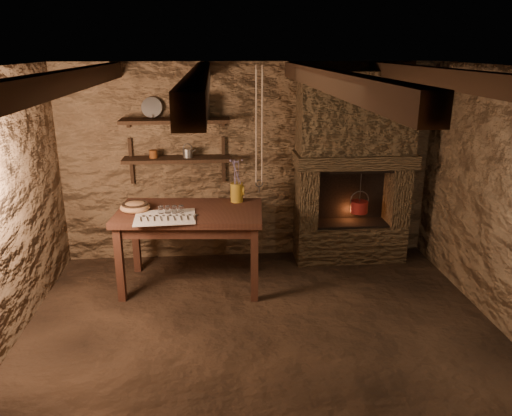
{
  "coord_description": "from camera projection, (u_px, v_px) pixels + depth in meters",
  "views": [
    {
      "loc": [
        -0.4,
        -3.96,
        2.56
      ],
      "look_at": [
        0.01,
        0.9,
        0.98
      ],
      "focal_mm": 35.0,
      "sensor_mm": 36.0,
      "label": 1
    }
  ],
  "objects": [
    {
      "name": "floor",
      "position": [
        264.0,
        339.0,
        4.57
      ],
      "size": [
        4.5,
        4.5,
        0.0
      ],
      "primitive_type": "plane",
      "color": "black",
      "rests_on": "ground"
    },
    {
      "name": "back_wall",
      "position": [
        248.0,
        163.0,
        6.1
      ],
      "size": [
        4.5,
        0.04,
        2.4
      ],
      "primitive_type": "cube",
      "color": "#473221",
      "rests_on": "floor"
    },
    {
      "name": "front_wall",
      "position": [
        307.0,
        355.0,
        2.3
      ],
      "size": [
        4.5,
        0.04,
        2.4
      ],
      "primitive_type": "cube",
      "color": "#473221",
      "rests_on": "floor"
    },
    {
      "name": "ceiling",
      "position": [
        265.0,
        68.0,
        3.83
      ],
      "size": [
        4.5,
        4.0,
        0.04
      ],
      "primitive_type": "cube",
      "color": "black",
      "rests_on": "back_wall"
    },
    {
      "name": "beam_far_left",
      "position": [
        66.0,
        81.0,
        3.74
      ],
      "size": [
        0.14,
        3.95,
        0.16
      ],
      "primitive_type": "cube",
      "color": "black",
      "rests_on": "ceiling"
    },
    {
      "name": "beam_mid_left",
      "position": [
        200.0,
        81.0,
        3.82
      ],
      "size": [
        0.14,
        3.95,
        0.16
      ],
      "primitive_type": "cube",
      "color": "black",
      "rests_on": "ceiling"
    },
    {
      "name": "beam_mid_right",
      "position": [
        328.0,
        80.0,
        3.9
      ],
      "size": [
        0.14,
        3.95,
        0.16
      ],
      "primitive_type": "cube",
      "color": "black",
      "rests_on": "ceiling"
    },
    {
      "name": "beam_far_right",
      "position": [
        452.0,
        79.0,
        3.98
      ],
      "size": [
        0.14,
        3.95,
        0.16
      ],
      "primitive_type": "cube",
      "color": "black",
      "rests_on": "ceiling"
    },
    {
      "name": "shelf_lower",
      "position": [
        177.0,
        159.0,
        5.85
      ],
      "size": [
        1.25,
        0.3,
        0.04
      ],
      "primitive_type": "cube",
      "color": "black",
      "rests_on": "back_wall"
    },
    {
      "name": "shelf_upper",
      "position": [
        175.0,
        121.0,
        5.71
      ],
      "size": [
        1.25,
        0.3,
        0.04
      ],
      "primitive_type": "cube",
      "color": "black",
      "rests_on": "back_wall"
    },
    {
      "name": "hearth",
      "position": [
        354.0,
        163.0,
        5.97
      ],
      "size": [
        1.43,
        0.51,
        2.3
      ],
      "color": "#37291B",
      "rests_on": "floor"
    },
    {
      "name": "work_table",
      "position": [
        191.0,
        245.0,
        5.48
      ],
      "size": [
        1.62,
        1.01,
        0.89
      ],
      "rotation": [
        0.0,
        0.0,
        -0.08
      ],
      "color": "#341A12",
      "rests_on": "floor"
    },
    {
      "name": "linen_cloth",
      "position": [
        165.0,
        217.0,
        5.12
      ],
      "size": [
        0.64,
        0.53,
        0.01
      ],
      "primitive_type": "cube",
      "rotation": [
        0.0,
        0.0,
        0.05
      ],
      "color": "white",
      "rests_on": "work_table"
    },
    {
      "name": "pewter_cutlery_row",
      "position": [
        165.0,
        217.0,
        5.1
      ],
      "size": [
        0.53,
        0.23,
        0.01
      ],
      "primitive_type": null,
      "rotation": [
        0.0,
        0.0,
        0.05
      ],
      "color": "gray",
      "rests_on": "linen_cloth"
    },
    {
      "name": "drinking_glasses",
      "position": [
        168.0,
        210.0,
        5.22
      ],
      "size": [
        0.2,
        0.06,
        0.08
      ],
      "primitive_type": null,
      "color": "silver",
      "rests_on": "linen_cloth"
    },
    {
      "name": "stoneware_jug",
      "position": [
        237.0,
        183.0,
        5.59
      ],
      "size": [
        0.16,
        0.14,
        0.5
      ],
      "rotation": [
        0.0,
        0.0,
        -0.03
      ],
      "color": "#A87F20",
      "rests_on": "work_table"
    },
    {
      "name": "wooden_bowl",
      "position": [
        135.0,
        207.0,
        5.33
      ],
      "size": [
        0.33,
        0.33,
        0.11
      ],
      "primitive_type": "ellipsoid",
      "rotation": [
        0.0,
        0.0,
        0.03
      ],
      "color": "#AA7549",
      "rests_on": "work_table"
    },
    {
      "name": "iron_stockpot",
      "position": [
        198.0,
        110.0,
        5.69
      ],
      "size": [
        0.34,
        0.34,
        0.2
      ],
      "primitive_type": "cylinder",
      "rotation": [
        0.0,
        0.0,
        -0.39
      ],
      "color": "#302E2B",
      "rests_on": "shelf_upper"
    },
    {
      "name": "tin_pan",
      "position": [
        152.0,
        108.0,
        5.74
      ],
      "size": [
        0.25,
        0.12,
        0.24
      ],
      "primitive_type": "cylinder",
      "rotation": [
        1.26,
        0.0,
        -0.08
      ],
      "color": "gray",
      "rests_on": "shelf_upper"
    },
    {
      "name": "small_kettle",
      "position": [
        188.0,
        153.0,
        5.84
      ],
      "size": [
        0.18,
        0.16,
        0.16
      ],
      "primitive_type": null,
      "rotation": [
        0.0,
        0.0,
        0.33
      ],
      "color": "gray",
      "rests_on": "shelf_lower"
    },
    {
      "name": "rusty_tin",
      "position": [
        153.0,
        154.0,
        5.81
      ],
      "size": [
        0.1,
        0.1,
        0.09
      ],
      "primitive_type": "cylinder",
      "rotation": [
        0.0,
        0.0,
        -0.02
      ],
      "color": "#552911",
      "rests_on": "shelf_lower"
    },
    {
      "name": "red_pot",
      "position": [
        359.0,
        206.0,
        6.09
      ],
      "size": [
        0.25,
        0.25,
        0.54
      ],
      "rotation": [
        0.0,
        0.0,
        -0.25
      ],
      "color": "maroon",
      "rests_on": "hearth"
    },
    {
      "name": "hanging_ropes",
      "position": [
        259.0,
        126.0,
        5.01
      ],
      "size": [
        0.08,
        0.08,
        1.2
      ],
      "primitive_type": null,
      "color": "tan",
      "rests_on": "ceiling"
    }
  ]
}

